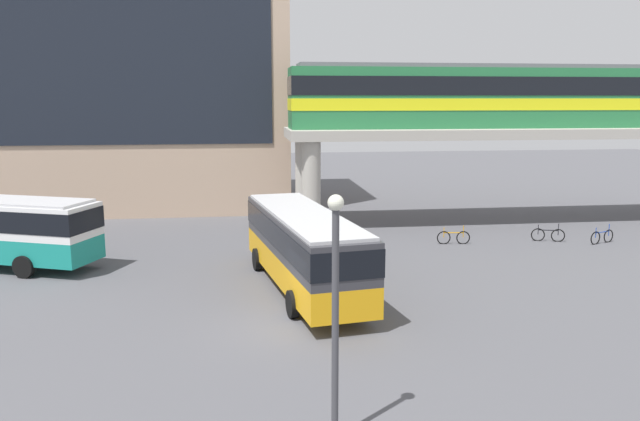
% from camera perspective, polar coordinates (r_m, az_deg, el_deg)
% --- Properties ---
extents(ground_plane, '(120.00, 120.00, 0.00)m').
position_cam_1_polar(ground_plane, '(31.51, -4.61, -4.04)').
color(ground_plane, '#515156').
extents(station_building, '(24.12, 12.93, 17.87)m').
position_cam_1_polar(station_building, '(48.42, -18.03, 11.12)').
color(station_building, tan).
rests_on(station_building, ground_plane).
extents(elevated_platform, '(29.23, 5.67, 5.94)m').
position_cam_1_polar(elevated_platform, '(41.42, 17.71, 5.96)').
color(elevated_platform, '#ADA89E').
rests_on(elevated_platform, ground_plane).
extents(train, '(25.58, 2.96, 3.84)m').
position_cam_1_polar(train, '(40.66, 15.75, 10.06)').
color(train, '#26723F').
rests_on(train, elevated_platform).
extents(bus_main, '(4.28, 11.30, 3.22)m').
position_cam_1_polar(bus_main, '(25.28, -1.52, -2.92)').
color(bus_main, orange).
rests_on(bus_main, ground_plane).
extents(bicycle_blue, '(1.70, 0.69, 1.04)m').
position_cam_1_polar(bicycle_blue, '(37.06, 24.33, -2.20)').
color(bicycle_blue, black).
rests_on(bicycle_blue, ground_plane).
extents(bicycle_orange, '(1.78, 0.27, 1.04)m').
position_cam_1_polar(bicycle_orange, '(34.37, 12.08, -2.42)').
color(bicycle_orange, black).
rests_on(bicycle_orange, ground_plane).
extents(bicycle_black, '(1.72, 0.61, 1.04)m').
position_cam_1_polar(bicycle_black, '(36.46, 20.08, -2.10)').
color(bicycle_black, black).
rests_on(bicycle_black, ground_plane).
extents(lamp_post, '(0.36, 0.36, 5.69)m').
position_cam_1_polar(lamp_post, '(13.89, 1.41, -7.90)').
color(lamp_post, '#3F3F44').
rests_on(lamp_post, ground_plane).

